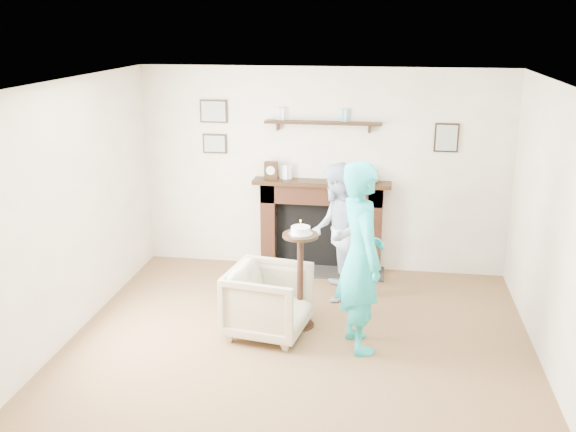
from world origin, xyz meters
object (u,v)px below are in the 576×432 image
object	(u,v)px
armchair	(269,333)
woman	(358,345)
man	(335,296)
pedestal_table	(300,262)

from	to	relation	value
armchair	woman	world-z (taller)	woman
man	woman	xyz separation A→B (m)	(0.32, -1.13, 0.00)
man	pedestal_table	size ratio (longest dim) A/B	1.35
armchair	pedestal_table	size ratio (longest dim) A/B	0.67
woman	man	bearing A→B (deg)	-5.80
woman	pedestal_table	xyz separation A→B (m)	(-0.61, 0.33, 0.70)
armchair	man	bearing A→B (deg)	-20.98
armchair	woman	size ratio (longest dim) A/B	0.42
armchair	woman	distance (m)	0.91
man	woman	distance (m)	1.17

